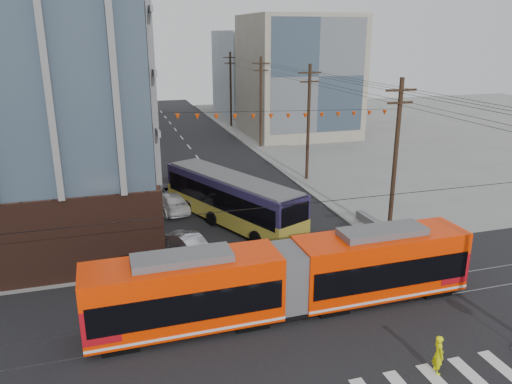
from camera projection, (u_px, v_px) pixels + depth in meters
ground at (352, 350)px, 22.54m from camera, size 160.00×160.00×0.00m
bg_bldg_nw_near at (41, 72)px, 62.47m from camera, size 18.00×16.00×18.00m
bg_bldg_ne_near at (298, 76)px, 68.25m from camera, size 14.00×14.00×16.00m
bg_bldg_nw_far at (72, 56)px, 81.22m from camera, size 16.00×18.00×20.00m
bg_bldg_ne_far at (266, 72)px, 87.33m from camera, size 16.00×16.00×14.00m
utility_pole_far at (231, 90)px, 74.23m from camera, size 0.30×0.30×11.00m
streetcar at (288, 278)px, 25.09m from camera, size 19.85×3.04×3.82m
city_bus at (232, 199)px, 37.02m from camera, size 8.00×13.30×3.76m
parked_car_silver at (185, 242)px, 32.53m from camera, size 2.82×4.34×1.35m
parked_car_white at (170, 202)px, 39.89m from camera, size 3.05×5.48×1.50m
parked_car_grey at (158, 192)px, 42.53m from camera, size 3.77×5.61×1.43m
pedestrian at (438, 354)px, 20.83m from camera, size 0.52×0.70×1.76m
jersey_barrier at (372, 223)px, 36.49m from camera, size 1.02×3.81×0.75m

